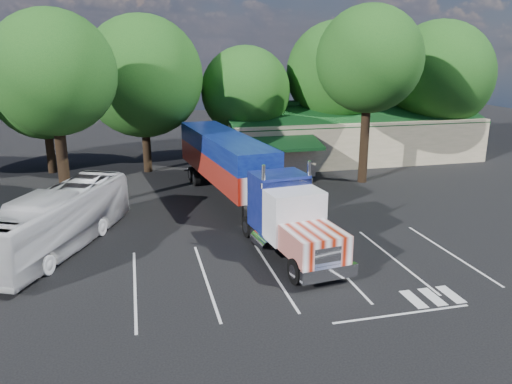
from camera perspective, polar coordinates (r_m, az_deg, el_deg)
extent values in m
plane|color=black|center=(29.43, -1.25, -4.32)|extent=(120.00, 120.00, 0.00)
cube|color=beige|center=(49.87, 10.04, 6.28)|extent=(24.00, 11.00, 4.00)
cube|color=#13441C|center=(47.35, 11.36, 8.77)|extent=(24.20, 6.25, 2.10)
cube|color=#13441C|center=(51.70, 9.10, 9.47)|extent=(24.20, 6.25, 2.10)
cube|color=beige|center=(41.97, 3.07, 3.86)|extent=(5.00, 2.50, 2.80)
cube|color=#13441C|center=(40.46, 3.63, 5.55)|extent=(5.40, 3.19, 0.80)
cylinder|color=black|center=(46.03, -22.45, 4.51)|extent=(0.70, 0.70, 4.00)
sphere|color=#134214|center=(45.39, -23.15, 10.88)|extent=(8.40, 8.40, 8.40)
cylinder|color=black|center=(43.90, -12.38, 5.05)|extent=(0.70, 0.70, 4.30)
sphere|color=#134214|center=(43.21, -12.85, 12.75)|extent=(10.00, 10.00, 10.00)
cylinder|color=black|center=(46.32, -1.18, 5.54)|extent=(0.70, 0.70, 3.60)
sphere|color=#134214|center=(45.69, -1.21, 11.47)|extent=(8.00, 8.00, 8.00)
cylinder|color=black|center=(49.43, 8.99, 6.54)|extent=(0.70, 0.70, 4.50)
sphere|color=#134214|center=(48.83, 9.29, 13.33)|extent=(9.60, 9.60, 9.60)
cylinder|color=black|center=(53.12, 19.54, 6.14)|extent=(0.70, 0.70, 3.90)
sphere|color=#134214|center=(52.53, 20.15, 12.43)|extent=(10.40, 10.40, 10.40)
cylinder|color=black|center=(34.03, -21.16, 2.66)|extent=(0.70, 0.70, 6.00)
sphere|color=#134214|center=(33.28, -22.19, 12.50)|extent=(7.60, 7.60, 7.60)
cylinder|color=black|center=(40.13, 12.27, 5.64)|extent=(0.70, 0.70, 6.50)
sphere|color=#134214|center=(39.52, 12.82, 14.58)|extent=(8.00, 8.00, 8.00)
cube|color=black|center=(25.81, 3.92, -5.40)|extent=(2.05, 7.77, 0.27)
cube|color=white|center=(22.49, 8.37, -9.20)|extent=(2.76, 0.61, 0.60)
cube|color=white|center=(22.40, 8.16, -7.45)|extent=(1.33, 0.30, 0.99)
cube|color=white|center=(23.34, 6.68, -5.82)|extent=(2.84, 2.93, 1.26)
cube|color=silver|center=(24.95, 4.40, -2.68)|extent=(2.95, 2.09, 2.53)
cube|color=black|center=(24.17, 5.15, -1.95)|extent=(2.52, 0.40, 1.10)
cube|color=white|center=(25.34, 3.57, 1.01)|extent=(2.85, 0.46, 0.27)
cube|color=#0B1650|center=(26.59, 2.59, -0.96)|extent=(3.00, 2.52, 2.97)
cylinder|color=white|center=(25.14, 0.86, -1.04)|extent=(0.22, 0.22, 3.74)
cylinder|color=white|center=(26.15, 6.01, -0.45)|extent=(0.22, 0.22, 3.74)
cylinder|color=white|center=(25.35, 0.75, -5.76)|extent=(0.94, 1.84, 0.73)
cylinder|color=white|center=(26.52, 6.74, -4.87)|extent=(0.94, 1.84, 0.73)
cube|color=silver|center=(35.29, -3.62, 3.11)|extent=(4.59, 14.32, 1.65)
cube|color=#09125C|center=(34.99, -3.66, 5.48)|extent=(4.59, 14.32, 1.32)
cube|color=black|center=(39.93, -5.58, 2.49)|extent=(1.79, 3.98, 0.38)
cube|color=black|center=(30.06, -1.56, -2.33)|extent=(0.15, 0.15, 1.54)
cube|color=black|center=(30.58, 1.16, -2.01)|extent=(0.15, 0.15, 1.54)
cube|color=white|center=(42.41, -6.49, 2.65)|extent=(2.63, 0.46, 0.13)
cylinder|color=black|center=(22.80, 4.64, -9.02)|extent=(0.53, 1.25, 1.21)
cylinder|color=black|center=(23.81, 9.71, -8.08)|extent=(0.53, 1.25, 1.21)
cylinder|color=black|center=(27.07, 0.02, -4.81)|extent=(0.53, 1.25, 1.21)
cylinder|color=black|center=(27.93, 4.45, -4.19)|extent=(0.53, 1.25, 1.21)
cylinder|color=black|center=(28.13, -0.87, -3.99)|extent=(0.53, 1.25, 1.21)
cylinder|color=black|center=(28.96, 3.43, -3.43)|extent=(0.53, 1.25, 1.21)
cylinder|color=black|center=(38.91, -6.86, 1.58)|extent=(0.53, 1.25, 1.21)
cylinder|color=black|center=(39.51, -3.61, 1.89)|extent=(0.53, 1.25, 1.21)
cylinder|color=black|center=(40.15, -7.32, 2.02)|extent=(0.53, 1.25, 1.21)
cylinder|color=black|center=(40.73, -4.17, 2.31)|extent=(0.53, 1.25, 1.21)
imported|color=black|center=(25.29, 4.67, -5.99)|extent=(0.61, 0.68, 1.56)
imported|color=black|center=(32.62, 6.88, -1.56)|extent=(1.35, 1.73, 0.88)
imported|color=silver|center=(28.14, -21.68, -3.03)|extent=(7.20, 11.53, 3.19)
imported|color=#9DA0A4|center=(43.46, 1.14, 3.26)|extent=(4.00, 2.05, 1.26)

